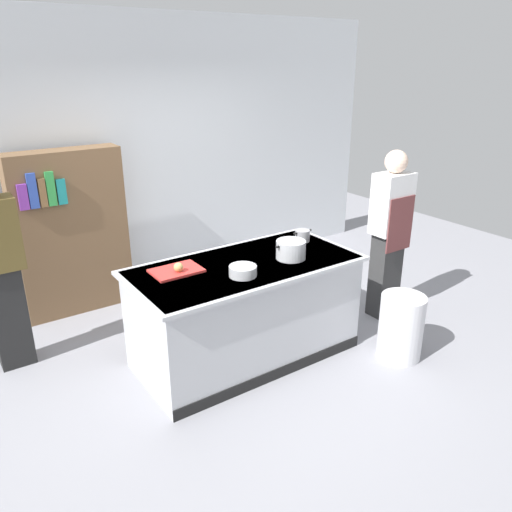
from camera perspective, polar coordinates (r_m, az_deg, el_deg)
name	(u,v)px	position (r m, az deg, el deg)	size (l,w,h in m)	color
ground_plane	(246,355)	(4.70, -1.14, -11.09)	(10.00, 10.00, 0.00)	gray
back_wall	(141,156)	(5.92, -12.80, 10.95)	(6.40, 0.12, 3.00)	silver
counter_island	(246,310)	(4.46, -1.18, -6.05)	(1.98, 0.98, 0.90)	#B7BABF
cutting_board	(176,271)	(4.17, -8.96, -1.65)	(0.40, 0.28, 0.02)	red
onion	(178,267)	(4.11, -8.73, -1.25)	(0.08, 0.08, 0.08)	tan
stock_pot	(291,250)	(4.38, 3.95, 0.72)	(0.32, 0.26, 0.16)	#B7BABF
sauce_pan	(302,236)	(4.81, 5.24, 2.31)	(0.21, 0.14, 0.11)	#99999E
mixing_bowl	(243,271)	(4.03, -1.49, -1.69)	(0.22, 0.22, 0.08)	#B7BABF
trash_bin	(401,327)	(4.71, 16.00, -7.68)	(0.39, 0.39, 0.60)	silver
person_chef	(390,231)	(5.21, 14.81, 2.70)	(0.38, 0.25, 1.72)	#313131
person_guest	(0,268)	(4.67, -26.87, -1.20)	(0.38, 0.24, 1.72)	black
bookshelf	(72,233)	(5.51, -20.03, 2.45)	(1.10, 0.31, 1.70)	brown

